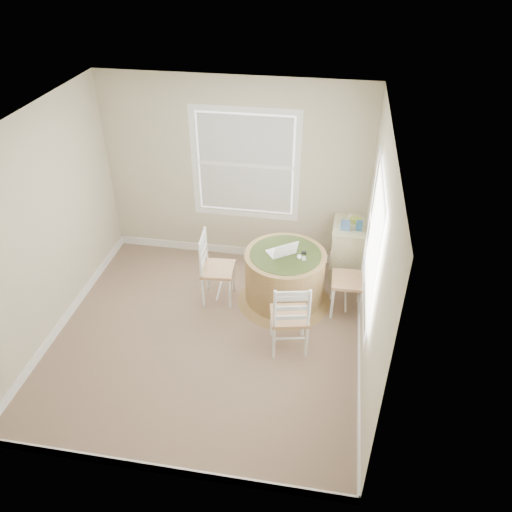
# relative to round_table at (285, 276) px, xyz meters

# --- Properties ---
(room) EXTENTS (3.64, 3.64, 2.64)m
(room) POSITION_rel_round_table_xyz_m (-0.66, -0.67, 0.90)
(room) COLOR #876B55
(room) RESTS_ON ground
(round_table) EXTENTS (1.20, 1.20, 0.73)m
(round_table) POSITION_rel_round_table_xyz_m (0.00, 0.00, 0.00)
(round_table) COLOR #A07747
(round_table) RESTS_ON ground
(chair_left) EXTENTS (0.43, 0.45, 0.95)m
(chair_left) POSITION_rel_round_table_xyz_m (-0.84, -0.10, 0.08)
(chair_left) COLOR white
(chair_left) RESTS_ON ground
(chair_near) EXTENTS (0.49, 0.48, 0.95)m
(chair_near) POSITION_rel_round_table_xyz_m (0.15, -0.83, 0.08)
(chair_near) COLOR white
(chair_near) RESTS_ON ground
(chair_right) EXTENTS (0.41, 0.43, 0.95)m
(chair_right) POSITION_rel_round_table_xyz_m (0.79, -0.06, 0.08)
(chair_right) COLOR white
(chair_right) RESTS_ON ground
(laptop) EXTENTS (0.42, 0.41, 0.22)m
(laptop) POSITION_rel_round_table_xyz_m (-0.05, 0.01, 0.36)
(laptop) COLOR white
(laptop) RESTS_ON round_table
(mouse) EXTENTS (0.06, 0.10, 0.03)m
(mouse) POSITION_rel_round_table_xyz_m (0.17, -0.04, 0.34)
(mouse) COLOR white
(mouse) RESTS_ON round_table
(phone) EXTENTS (0.05, 0.09, 0.02)m
(phone) POSITION_rel_round_table_xyz_m (0.23, -0.06, 0.33)
(phone) COLOR #B7BABF
(phone) RESTS_ON round_table
(keys) EXTENTS (0.06, 0.05, 0.02)m
(keys) POSITION_rel_round_table_xyz_m (0.22, 0.05, 0.33)
(keys) COLOR black
(keys) RESTS_ON round_table
(corner_chest) EXTENTS (0.49, 0.64, 0.83)m
(corner_chest) POSITION_rel_round_table_xyz_m (0.78, 0.68, 0.02)
(corner_chest) COLOR beige
(corner_chest) RESTS_ON ground
(tissue_box) EXTENTS (0.12, 0.12, 0.10)m
(tissue_box) POSITION_rel_round_table_xyz_m (0.69, 0.55, 0.48)
(tissue_box) COLOR #4F75B4
(tissue_box) RESTS_ON corner_chest
(box_yellow) EXTENTS (0.15, 0.10, 0.06)m
(box_yellow) POSITION_rel_round_table_xyz_m (0.83, 0.74, 0.46)
(box_yellow) COLOR #B0C144
(box_yellow) RESTS_ON corner_chest
(box_blue) EXTENTS (0.08, 0.08, 0.12)m
(box_blue) POSITION_rel_round_table_xyz_m (0.88, 0.55, 0.49)
(box_blue) COLOR #2D6089
(box_blue) RESTS_ON corner_chest
(cup_cream) EXTENTS (0.07, 0.07, 0.09)m
(cup_cream) POSITION_rel_round_table_xyz_m (0.76, 0.81, 0.48)
(cup_cream) COLOR beige
(cup_cream) RESTS_ON corner_chest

